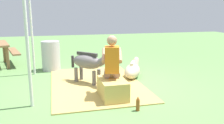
{
  "coord_description": "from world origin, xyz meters",
  "views": [
    {
      "loc": [
        -5.16,
        1.26,
        1.77
      ],
      "look_at": [
        0.18,
        -0.09,
        0.55
      ],
      "focal_mm": 37.69,
      "sensor_mm": 36.0,
      "label": 1
    }
  ],
  "objects_px": {
    "tent_pole_left": "(27,45)",
    "water_barrel": "(51,56)",
    "soda_bottle": "(138,104)",
    "tent_pole_right": "(32,33)",
    "hay_bale": "(113,89)",
    "pony_standing": "(90,62)",
    "pony_lying": "(133,70)",
    "person_seated": "(112,64)"
  },
  "relations": [
    {
      "from": "tent_pole_left",
      "to": "soda_bottle",
      "type": "bearing_deg",
      "value": -110.14
    },
    {
      "from": "hay_bale",
      "to": "water_barrel",
      "type": "xyz_separation_m",
      "value": [
        2.72,
        1.2,
        0.23
      ]
    },
    {
      "from": "pony_lying",
      "to": "water_barrel",
      "type": "xyz_separation_m",
      "value": [
        1.3,
        2.13,
        0.25
      ]
    },
    {
      "from": "soda_bottle",
      "to": "water_barrel",
      "type": "distance_m",
      "value": 3.74
    },
    {
      "from": "soda_bottle",
      "to": "pony_standing",
      "type": "bearing_deg",
      "value": 17.82
    },
    {
      "from": "pony_lying",
      "to": "tent_pole_right",
      "type": "xyz_separation_m",
      "value": [
        0.92,
        2.6,
        0.98
      ]
    },
    {
      "from": "pony_standing",
      "to": "soda_bottle",
      "type": "distance_m",
      "value": 1.92
    },
    {
      "from": "water_barrel",
      "to": "tent_pole_right",
      "type": "relative_size",
      "value": 0.38
    },
    {
      "from": "hay_bale",
      "to": "pony_standing",
      "type": "xyz_separation_m",
      "value": [
        1.09,
        0.28,
        0.34
      ]
    },
    {
      "from": "pony_standing",
      "to": "tent_pole_right",
      "type": "distance_m",
      "value": 1.97
    },
    {
      "from": "pony_lying",
      "to": "soda_bottle",
      "type": "bearing_deg",
      "value": 163.19
    },
    {
      "from": "person_seated",
      "to": "soda_bottle",
      "type": "relative_size",
      "value": 4.74
    },
    {
      "from": "person_seated",
      "to": "tent_pole_left",
      "type": "distance_m",
      "value": 1.67
    },
    {
      "from": "soda_bottle",
      "to": "tent_pole_right",
      "type": "height_order",
      "value": "tent_pole_right"
    },
    {
      "from": "hay_bale",
      "to": "person_seated",
      "type": "xyz_separation_m",
      "value": [
        0.16,
        -0.03,
        0.49
      ]
    },
    {
      "from": "hay_bale",
      "to": "pony_standing",
      "type": "distance_m",
      "value": 1.18
    },
    {
      "from": "pony_standing",
      "to": "tent_pole_left",
      "type": "xyz_separation_m",
      "value": [
        -1.1,
        1.28,
        0.62
      ]
    },
    {
      "from": "pony_standing",
      "to": "pony_lying",
      "type": "relative_size",
      "value": 0.83
    },
    {
      "from": "hay_bale",
      "to": "person_seated",
      "type": "bearing_deg",
      "value": -9.26
    },
    {
      "from": "tent_pole_left",
      "to": "person_seated",
      "type": "bearing_deg",
      "value": -83.92
    },
    {
      "from": "hay_bale",
      "to": "soda_bottle",
      "type": "relative_size",
      "value": 2.87
    },
    {
      "from": "pony_standing",
      "to": "water_barrel",
      "type": "xyz_separation_m",
      "value": [
        1.63,
        0.92,
        -0.1
      ]
    },
    {
      "from": "water_barrel",
      "to": "tent_pole_left",
      "type": "relative_size",
      "value": 0.38
    },
    {
      "from": "pony_lying",
      "to": "soda_bottle",
      "type": "relative_size",
      "value": 4.82
    },
    {
      "from": "hay_bale",
      "to": "pony_lying",
      "type": "relative_size",
      "value": 0.59
    },
    {
      "from": "pony_lying",
      "to": "tent_pole_left",
      "type": "bearing_deg",
      "value": 119.89
    },
    {
      "from": "person_seated",
      "to": "pony_standing",
      "type": "bearing_deg",
      "value": 18.35
    },
    {
      "from": "water_barrel",
      "to": "pony_standing",
      "type": "bearing_deg",
      "value": -150.58
    },
    {
      "from": "water_barrel",
      "to": "tent_pole_right",
      "type": "xyz_separation_m",
      "value": [
        -0.38,
        0.47,
        0.73
      ]
    },
    {
      "from": "pony_standing",
      "to": "pony_lying",
      "type": "height_order",
      "value": "pony_standing"
    },
    {
      "from": "pony_standing",
      "to": "tent_pole_right",
      "type": "relative_size",
      "value": 0.47
    },
    {
      "from": "water_barrel",
      "to": "tent_pole_right",
      "type": "height_order",
      "value": "tent_pole_right"
    },
    {
      "from": "soda_bottle",
      "to": "water_barrel",
      "type": "bearing_deg",
      "value": 23.62
    },
    {
      "from": "soda_bottle",
      "to": "tent_pole_left",
      "type": "distance_m",
      "value": 2.23
    },
    {
      "from": "person_seated",
      "to": "water_barrel",
      "type": "xyz_separation_m",
      "value": [
        2.57,
        1.23,
        -0.26
      ]
    },
    {
      "from": "person_seated",
      "to": "tent_pole_left",
      "type": "height_order",
      "value": "tent_pole_left"
    },
    {
      "from": "hay_bale",
      "to": "water_barrel",
      "type": "relative_size",
      "value": 0.89
    },
    {
      "from": "tent_pole_left",
      "to": "water_barrel",
      "type": "bearing_deg",
      "value": -7.57
    },
    {
      "from": "soda_bottle",
      "to": "water_barrel",
      "type": "xyz_separation_m",
      "value": [
        3.42,
        1.49,
        0.31
      ]
    },
    {
      "from": "hay_bale",
      "to": "pony_standing",
      "type": "bearing_deg",
      "value": 14.62
    },
    {
      "from": "person_seated",
      "to": "tent_pole_right",
      "type": "xyz_separation_m",
      "value": [
        2.19,
        1.7,
        0.47
      ]
    },
    {
      "from": "pony_lying",
      "to": "tent_pole_left",
      "type": "relative_size",
      "value": 0.56
    }
  ]
}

